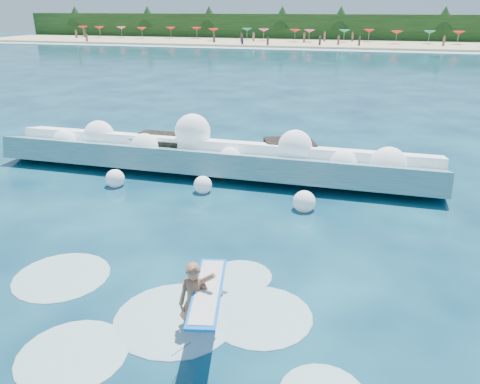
{
  "coord_description": "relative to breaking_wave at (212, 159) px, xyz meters",
  "views": [
    {
      "loc": [
        4.95,
        -10.65,
        6.42
      ],
      "look_at": [
        1.5,
        2.0,
        1.2
      ],
      "focal_mm": 35.0,
      "sensor_mm": 36.0,
      "label": 1
    }
  ],
  "objects": [
    {
      "name": "breaking_wave",
      "position": [
        0.0,
        0.0,
        0.0
      ],
      "size": [
        18.07,
        2.81,
        1.56
      ],
      "color": "teal",
      "rests_on": "ground"
    },
    {
      "name": "surfer_with_board",
      "position": [
        2.95,
        -9.8,
        0.15
      ],
      "size": [
        1.21,
        3.02,
        1.87
      ],
      "color": "#8F5C43",
      "rests_on": "ground"
    },
    {
      "name": "surf_foam",
      "position": [
        1.96,
        -9.54,
        -0.54
      ],
      "size": [
        8.86,
        5.6,
        0.14
      ],
      "color": "silver",
      "rests_on": "ground"
    },
    {
      "name": "rock_cluster",
      "position": [
        -0.08,
        0.89,
        -0.1
      ],
      "size": [
        8.12,
        3.37,
        1.39
      ],
      "color": "black",
      "rests_on": "ground"
    },
    {
      "name": "beach",
      "position": [
        1.02,
        71.13,
        -0.34
      ],
      "size": [
        140.0,
        20.0,
        0.4
      ],
      "primitive_type": "cube",
      "color": "tan",
      "rests_on": "ground"
    },
    {
      "name": "beachgoers",
      "position": [
        -3.49,
        67.57,
        0.54
      ],
      "size": [
        104.0,
        13.41,
        1.94
      ],
      "color": "#3F332D",
      "rests_on": "ground"
    },
    {
      "name": "treeline",
      "position": [
        1.02,
        81.13,
        1.96
      ],
      "size": [
        140.0,
        4.0,
        5.0
      ],
      "primitive_type": "cube",
      "color": "black",
      "rests_on": "ground"
    },
    {
      "name": "wet_band",
      "position": [
        1.02,
        60.13,
        -0.5
      ],
      "size": [
        140.0,
        5.0,
        0.08
      ],
      "primitive_type": "cube",
      "color": "silver",
      "rests_on": "ground"
    },
    {
      "name": "ground",
      "position": [
        1.02,
        -6.87,
        -0.54
      ],
      "size": [
        200.0,
        200.0,
        0.0
      ],
      "primitive_type": "plane",
      "color": "#071F38",
      "rests_on": "ground"
    },
    {
      "name": "beach_umbrellas",
      "position": [
        0.95,
        73.38,
        1.71
      ],
      "size": [
        112.93,
        6.87,
        0.5
      ],
      "color": "red",
      "rests_on": "ground"
    },
    {
      "name": "wave_spray",
      "position": [
        0.45,
        0.01,
        0.49
      ],
      "size": [
        14.81,
        4.71,
        2.33
      ],
      "color": "white",
      "rests_on": "ground"
    }
  ]
}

